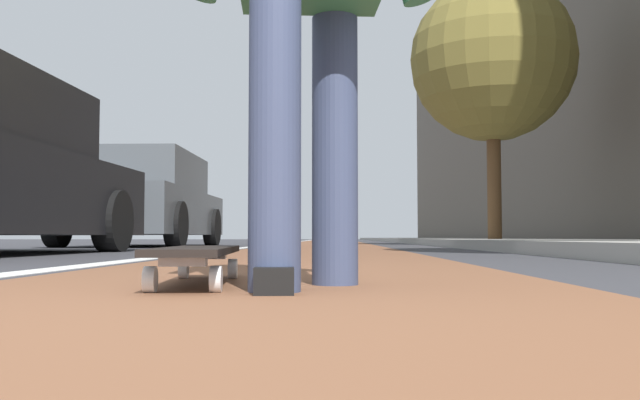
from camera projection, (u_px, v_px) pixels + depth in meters
ground_plane at (324, 246)px, 11.05m from camera, size 80.00×80.00×0.00m
bike_lane_paint at (331, 241)px, 25.02m from camera, size 56.00×1.83×0.00m
lane_stripe_white at (295, 242)px, 21.05m from camera, size 52.00×0.16×0.01m
sidewalk_curb at (450, 240)px, 18.96m from camera, size 52.00×3.20×0.12m
building_facade at (504, 68)px, 23.21m from camera, size 40.00×1.20×11.82m
skateboard at (198, 254)px, 2.08m from camera, size 0.85×0.27×0.11m
parked_car_mid at (143, 202)px, 11.05m from camera, size 4.36×1.97×1.49m
traffic_light at (294, 166)px, 26.80m from camera, size 0.33×0.28×4.29m
street_tree_mid at (492, 60)px, 12.08m from camera, size 2.90×2.90×4.75m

